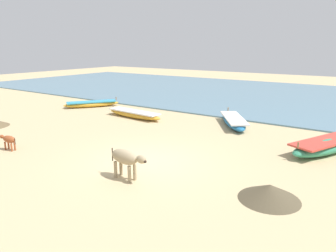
% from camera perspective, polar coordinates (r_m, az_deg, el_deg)
% --- Properties ---
extents(ground, '(80.00, 80.00, 0.00)m').
position_cam_1_polar(ground, '(11.48, -3.77, -6.41)').
color(ground, tan).
extents(sea_water, '(60.00, 20.00, 0.08)m').
position_cam_1_polar(sea_water, '(27.54, 20.09, 5.02)').
color(sea_water, slate).
rests_on(sea_water, ground).
extents(fishing_boat_0, '(2.78, 3.50, 0.59)m').
position_cam_1_polar(fishing_boat_0, '(22.20, -13.65, 3.92)').
color(fishing_boat_0, gold).
rests_on(fishing_boat_0, ground).
extents(fishing_boat_1, '(4.01, 1.12, 0.60)m').
position_cam_1_polar(fishing_boat_1, '(18.43, -6.14, 2.19)').
color(fishing_boat_1, gold).
rests_on(fishing_boat_1, ground).
extents(fishing_boat_4, '(2.84, 3.58, 0.65)m').
position_cam_1_polar(fishing_boat_4, '(16.80, 11.81, 0.88)').
color(fishing_boat_4, '#1E669E').
rests_on(fishing_boat_4, ground).
extents(fishing_boat_5, '(2.53, 4.01, 0.71)m').
position_cam_1_polar(fishing_boat_5, '(13.78, 26.75, -3.18)').
color(fishing_boat_5, '#338C66').
rests_on(fishing_boat_5, ground).
extents(cow_adult_dun, '(1.48, 0.50, 0.96)m').
position_cam_1_polar(cow_adult_dun, '(9.84, -7.64, -5.81)').
color(cow_adult_dun, tan).
rests_on(cow_adult_dun, ground).
extents(calf_near_rust, '(0.92, 0.34, 0.60)m').
position_cam_1_polar(calf_near_rust, '(14.06, -26.87, -2.22)').
color(calf_near_rust, '#9E4C28').
rests_on(calf_near_rust, ground).
extents(debris_pile_0, '(1.91, 1.91, 0.43)m').
position_cam_1_polar(debris_pile_0, '(9.12, 17.87, -11.30)').
color(debris_pile_0, brown).
rests_on(debris_pile_0, ground).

